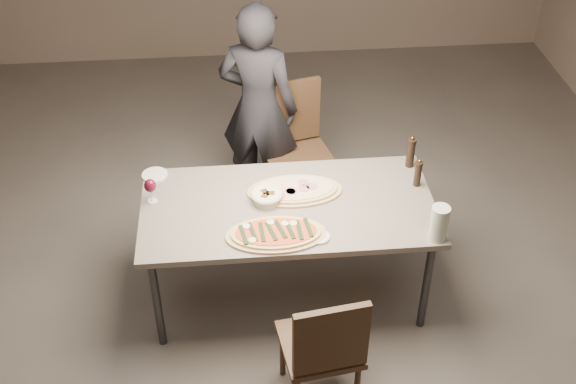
{
  "coord_description": "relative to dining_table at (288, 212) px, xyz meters",
  "views": [
    {
      "loc": [
        -0.31,
        -3.42,
        3.52
      ],
      "look_at": [
        0.0,
        0.0,
        0.85
      ],
      "focal_mm": 45.0,
      "sensor_mm": 36.0,
      "label": 1
    }
  ],
  "objects": [
    {
      "name": "chair_near",
      "position": [
        0.11,
        -0.91,
        -0.19
      ],
      "size": [
        0.48,
        0.48,
        0.89
      ],
      "rotation": [
        0.0,
        0.0,
        0.14
      ],
      "color": "#402B1B",
      "rests_on": "ground"
    },
    {
      "name": "oil_dish",
      "position": [
        0.15,
        -0.32,
        0.06
      ],
      "size": [
        0.13,
        0.13,
        0.01
      ],
      "rotation": [
        0.0,
        0.0,
        -0.21
      ],
      "color": "white",
      "rests_on": "dining_table"
    },
    {
      "name": "dining_table",
      "position": [
        0.0,
        0.0,
        0.0
      ],
      "size": [
        1.8,
        0.9,
        0.75
      ],
      "color": "slate",
      "rests_on": "ground"
    },
    {
      "name": "pepper_mill_right",
      "position": [
        0.83,
        0.13,
        0.15
      ],
      "size": [
        0.05,
        0.05,
        0.2
      ],
      "rotation": [
        0.0,
        0.0,
        -0.28
      ],
      "color": "black",
      "rests_on": "dining_table"
    },
    {
      "name": "wine_glass",
      "position": [
        -0.83,
        0.11,
        0.17
      ],
      "size": [
        0.07,
        0.07,
        0.16
      ],
      "rotation": [
        0.0,
        0.0,
        -0.36
      ],
      "color": "silver",
      "rests_on": "dining_table"
    },
    {
      "name": "pepper_mill_left",
      "position": [
        0.83,
        0.34,
        0.17
      ],
      "size": [
        0.06,
        0.06,
        0.23
      ],
      "rotation": [
        0.0,
        0.0,
        0.22
      ],
      "color": "black",
      "rests_on": "dining_table"
    },
    {
      "name": "ham_pizza",
      "position": [
        0.05,
        0.12,
        0.07
      ],
      "size": [
        0.6,
        0.33,
        0.04
      ],
      "rotation": [
        0.0,
        0.0,
        -0.4
      ],
      "color": "tan",
      "rests_on": "dining_table"
    },
    {
      "name": "chair_far",
      "position": [
        0.14,
        0.97,
        -0.13
      ],
      "size": [
        0.57,
        0.57,
        1.0
      ],
      "rotation": [
        0.0,
        0.0,
        3.39
      ],
      "color": "#402B1B",
      "rests_on": "ground"
    },
    {
      "name": "zucchini_pizza",
      "position": [
        -0.1,
        -0.28,
        0.07
      ],
      "size": [
        0.59,
        0.33,
        0.05
      ],
      "rotation": [
        0.0,
        0.0,
        0.34
      ],
      "color": "tan",
      "rests_on": "dining_table"
    },
    {
      "name": "bread_basket",
      "position": [
        -0.13,
        0.04,
        0.1
      ],
      "size": [
        0.2,
        0.2,
        0.07
      ],
      "rotation": [
        0.0,
        0.0,
        -0.03
      ],
      "color": "beige",
      "rests_on": "dining_table"
    },
    {
      "name": "side_plate",
      "position": [
        -0.83,
        0.38,
        0.06
      ],
      "size": [
        0.16,
        0.16,
        0.01
      ],
      "rotation": [
        0.0,
        0.0,
        0.21
      ],
      "color": "white",
      "rests_on": "dining_table"
    },
    {
      "name": "carafe",
      "position": [
        0.83,
        -0.38,
        0.17
      ],
      "size": [
        0.11,
        0.11,
        0.22
      ],
      "rotation": [
        0.0,
        0.0,
        0.21
      ],
      "color": "silver",
      "rests_on": "dining_table"
    },
    {
      "name": "diner",
      "position": [
        -0.12,
        1.06,
        0.11
      ],
      "size": [
        0.69,
        0.57,
        1.61
      ],
      "primitive_type": "imported",
      "rotation": [
        0.0,
        0.0,
        2.77
      ],
      "color": "black",
      "rests_on": "ground"
    },
    {
      "name": "room",
      "position": [
        0.0,
        0.0,
        0.71
      ],
      "size": [
        7.0,
        7.0,
        7.0
      ],
      "color": "#5A544E",
      "rests_on": "ground"
    }
  ]
}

